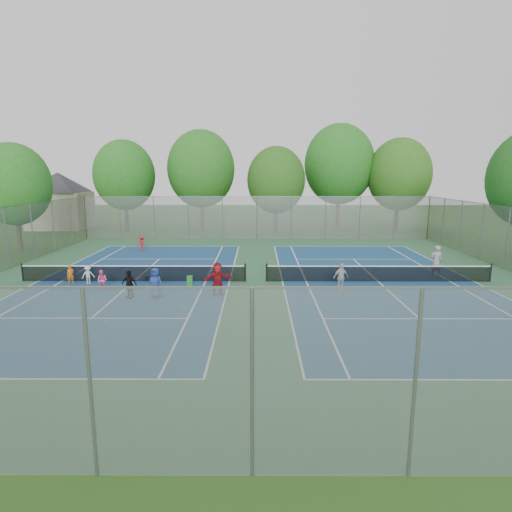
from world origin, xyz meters
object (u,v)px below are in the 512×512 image
(net_right, at_px, (378,274))
(ball_crate, at_px, (149,278))
(net_left, at_px, (134,274))
(ball_hopper, at_px, (190,281))
(instructor, at_px, (436,261))

(net_right, xyz_separation_m, ball_crate, (-13.19, 0.22, -0.31))
(net_left, bearing_deg, ball_crate, 15.36)
(ball_hopper, bearing_deg, instructor, 9.04)
(ball_crate, distance_m, ball_hopper, 2.90)
(instructor, bearing_deg, net_right, 21.13)
(ball_hopper, bearing_deg, net_right, 5.97)
(ball_crate, distance_m, instructor, 16.97)
(net_left, relative_size, net_right, 1.00)
(ball_hopper, height_order, instructor, instructor)
(ball_hopper, bearing_deg, ball_crate, 152.68)
(net_left, xyz_separation_m, ball_crate, (0.81, 0.22, -0.31))
(net_left, distance_m, instructor, 17.78)
(net_left, height_order, ball_hopper, net_left)
(net_right, height_order, ball_crate, net_right)
(ball_crate, bearing_deg, ball_hopper, -27.32)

